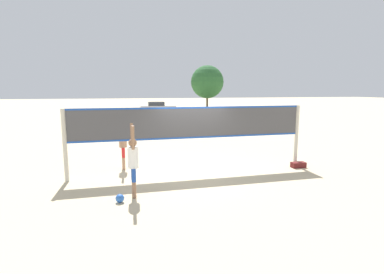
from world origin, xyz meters
TOP-DOWN VIEW (x-y plane):
  - ground_plane at (0.00, 0.00)m, footprint 200.00×200.00m
  - volleyball_net at (0.00, 0.00)m, footprint 8.40×0.13m
  - player_spiker at (-2.14, -1.95)m, footprint 0.28×0.69m
  - player_blocker at (-2.32, 1.13)m, footprint 0.28×0.69m
  - volleyball at (-2.53, -2.29)m, footprint 0.22×0.22m
  - gear_bag at (4.07, -0.31)m, footprint 0.53×0.27m
  - parked_car_near at (2.72, 27.88)m, footprint 4.53×2.12m
  - tree_left_cluster at (11.57, 35.22)m, footprint 5.09×5.09m

SIDE VIEW (x-z plane):
  - ground_plane at x=0.00m, z-range 0.00..0.00m
  - gear_bag at x=4.07m, z-range 0.00..0.21m
  - volleyball at x=-2.53m, z-range 0.00..0.22m
  - parked_car_near at x=2.72m, z-range -0.07..1.38m
  - player_spiker at x=-2.14m, z-range 0.05..2.05m
  - player_blocker at x=-2.32m, z-range 0.05..2.07m
  - volleyball_net at x=0.00m, z-range 0.44..2.77m
  - tree_left_cluster at x=11.57m, z-range 0.81..7.52m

